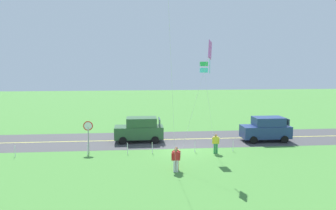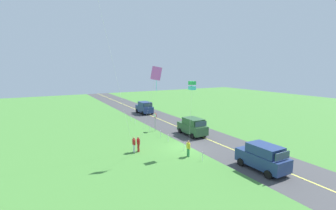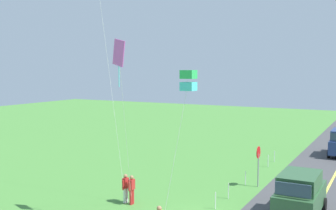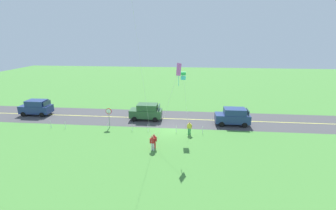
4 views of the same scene
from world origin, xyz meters
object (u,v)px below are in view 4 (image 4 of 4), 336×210
Objects in this scene: kite_red_low at (178,71)px; person_adult_near at (154,141)px; car_parked_west_near at (233,116)px; person_adult_companion at (189,128)px; stop_sign at (109,114)px; person_child_watcher at (153,143)px; car_suv_foreground at (146,112)px; car_parked_east_far at (36,107)px; kite_blue_mid at (183,76)px.

person_adult_near is at bearing 21.14° from kite_red_low.
car_parked_west_near is 6.79m from person_adult_companion.
person_child_watcher is (-6.45, 5.54, -0.94)m from stop_sign.
stop_sign is 10.27m from person_adult_companion.
car_suv_foreground is 11.16m from kite_red_low.
person_adult_companion is (5.64, 3.77, -0.29)m from car_parked_west_near.
kite_red_low reaches higher than car_suv_foreground.
person_adult_near is 5.22m from person_adult_companion.
kite_red_low is at bearing -87.02° from person_child_watcher.
person_adult_near is at bearing 105.79° from car_suv_foreground.
car_suv_foreground is 1.00× the size of car_parked_east_far.
person_adult_near is (9.25, 7.53, -0.29)m from car_parked_west_near.
car_suv_foreground is at bearing -11.67° from person_child_watcher.
car_parked_east_far is 23.07m from person_adult_companion.
car_parked_east_far is 2.75× the size of person_adult_near.
car_parked_west_near is 9.09m from kite_blue_mid.
person_child_watcher is (-2.29, 8.85, -0.29)m from car_suv_foreground.
person_child_watcher is 8.38m from kite_blue_mid.
stop_sign is (15.78, 2.44, 0.65)m from car_parked_west_near.
car_parked_west_near is (-11.63, 0.86, 0.00)m from car_suv_foreground.
car_suv_foreground is 2.75× the size of person_child_watcher.
stop_sign is 1.60× the size of person_child_watcher.
person_adult_companion is at bearing -113.51° from kite_red_low.
person_adult_companion is at bearing 33.79° from car_parked_west_near.
car_parked_west_near is (-28.14, 1.30, 0.00)m from car_parked_east_far.
kite_red_low is 1.20× the size of kite_blue_mid.
car_parked_east_far is 12.93m from stop_sign.
kite_red_low is at bearing 122.47° from car_suv_foreground.
car_parked_west_near is 0.60× the size of kite_blue_mid.
car_parked_west_near is 2.75× the size of person_adult_near.
car_suv_foreground is at bearing -4.25° from car_parked_west_near.
stop_sign reaches higher than person_child_watcher.
stop_sign is 1.60× the size of person_adult_companion.
kite_blue_mid is at bearing 23.65° from car_parked_west_near.
person_adult_near is at bearing 142.06° from stop_sign.
car_parked_east_far is 20.85m from person_adult_near.
car_parked_west_near is at bearing -171.21° from stop_sign.
person_adult_companion is 6.11m from kite_blue_mid.
car_parked_east_far is 20.98m from person_child_watcher.
car_parked_east_far is at bearing -47.60° from person_adult_companion.
person_child_watcher is 0.22× the size of kite_blue_mid.
car_suv_foreground is at bearing -72.64° from person_adult_companion.
person_child_watcher is at bearing -29.51° from person_adult_near.
car_suv_foreground is 11.66m from car_parked_west_near.
car_parked_east_far is (16.52, -0.44, 0.00)m from car_suv_foreground.
kite_red_low reaches higher than person_child_watcher.
car_parked_west_near is at bearing 109.58° from person_adult_near.
car_suv_foreground is at bearing 176.23° from person_adult_near.
kite_red_low is (1.23, 2.84, 7.07)m from person_adult_companion.
kite_blue_mid is at bearing 177.51° from stop_sign.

